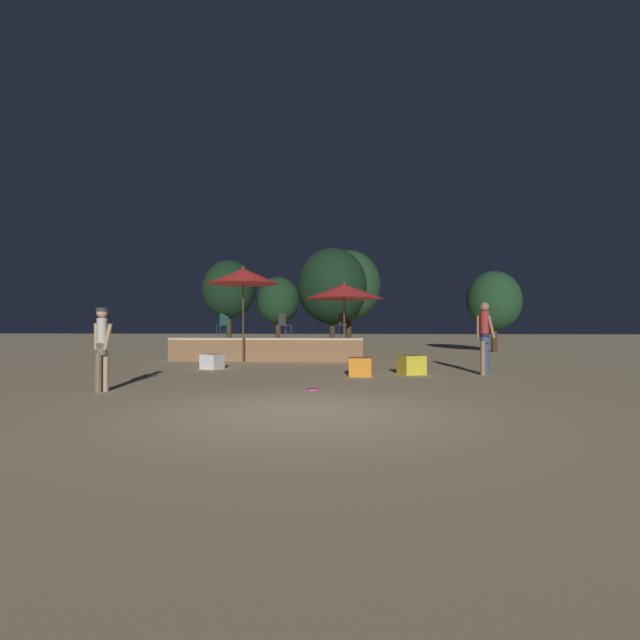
% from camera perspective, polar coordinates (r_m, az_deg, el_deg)
% --- Properties ---
extents(ground_plane, '(120.00, 120.00, 0.00)m').
position_cam_1_polar(ground_plane, '(7.56, -2.24, -10.52)').
color(ground_plane, '#D1B784').
extents(wooden_deck, '(7.02, 2.30, 0.83)m').
position_cam_1_polar(wooden_deck, '(18.98, -5.78, -3.33)').
color(wooden_deck, olive).
rests_on(wooden_deck, ground).
extents(patio_umbrella_0, '(2.53, 2.53, 3.33)m').
position_cam_1_polar(patio_umbrella_0, '(17.55, -8.78, 4.96)').
color(patio_umbrella_0, brown).
rests_on(patio_umbrella_0, ground).
extents(patio_umbrella_1, '(2.77, 2.77, 2.81)m').
position_cam_1_polar(patio_umbrella_1, '(17.61, 2.78, 3.28)').
color(patio_umbrella_1, brown).
rests_on(patio_umbrella_1, ground).
extents(cube_seat_0, '(0.59, 0.59, 0.47)m').
position_cam_1_polar(cube_seat_0, '(12.76, 4.64, -5.35)').
color(cube_seat_0, orange).
rests_on(cube_seat_0, ground).
extents(cube_seat_1, '(0.68, 0.68, 0.44)m').
position_cam_1_polar(cube_seat_1, '(15.06, -12.22, -4.66)').
color(cube_seat_1, white).
rests_on(cube_seat_1, ground).
extents(cube_seat_2, '(0.76, 0.76, 0.50)m').
position_cam_1_polar(cube_seat_2, '(13.38, 10.40, -5.06)').
color(cube_seat_2, yellow).
rests_on(cube_seat_2, ground).
extents(person_0, '(0.44, 0.41, 1.89)m').
position_cam_1_polar(person_0, '(13.68, 18.30, -1.52)').
color(person_0, '#2D4C7F').
rests_on(person_0, ground).
extents(person_1, '(0.47, 0.28, 1.64)m').
position_cam_1_polar(person_1, '(10.59, -23.66, -2.65)').
color(person_1, '#72664C').
rests_on(person_1, ground).
extents(bistro_chair_0, '(0.48, 0.48, 0.90)m').
position_cam_1_polar(bistro_chair_0, '(18.46, 2.47, -0.32)').
color(bistro_chair_0, '#2D3338').
rests_on(bistro_chair_0, wooden_deck).
extents(bistro_chair_1, '(0.47, 0.47, 0.90)m').
position_cam_1_polar(bistro_chair_1, '(18.90, -4.16, -0.32)').
color(bistro_chair_1, '#47474C').
rests_on(bistro_chair_1, wooden_deck).
extents(bistro_chair_2, '(0.48, 0.48, 0.90)m').
position_cam_1_polar(bistro_chair_2, '(19.37, -11.00, -0.32)').
color(bistro_chair_2, '#1E4C47').
rests_on(bistro_chair_2, wooden_deck).
extents(frisbee_disc, '(0.26, 0.26, 0.03)m').
position_cam_1_polar(frisbee_disc, '(10.03, -0.77, -7.93)').
color(frisbee_disc, '#E54C99').
rests_on(frisbee_disc, ground).
extents(background_tree_0, '(2.53, 2.53, 3.82)m').
position_cam_1_polar(background_tree_0, '(24.87, 19.25, 2.08)').
color(background_tree_0, '#3D2B1C').
rests_on(background_tree_0, ground).
extents(background_tree_1, '(3.47, 3.47, 5.12)m').
position_cam_1_polar(background_tree_1, '(24.94, 1.41, 3.86)').
color(background_tree_1, '#3D2B1C').
rests_on(background_tree_1, ground).
extents(background_tree_2, '(2.55, 2.55, 4.14)m').
position_cam_1_polar(background_tree_2, '(29.63, -4.84, 2.23)').
color(background_tree_2, '#3D2B1C').
rests_on(background_tree_2, ground).
extents(background_tree_3, '(3.30, 3.30, 5.16)m').
position_cam_1_polar(background_tree_3, '(26.06, 3.30, 3.96)').
color(background_tree_3, '#3D2B1C').
rests_on(background_tree_3, ground).
extents(background_tree_4, '(2.97, 2.97, 4.92)m').
position_cam_1_polar(background_tree_4, '(28.43, -10.36, 3.46)').
color(background_tree_4, '#3D2B1C').
rests_on(background_tree_4, ground).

